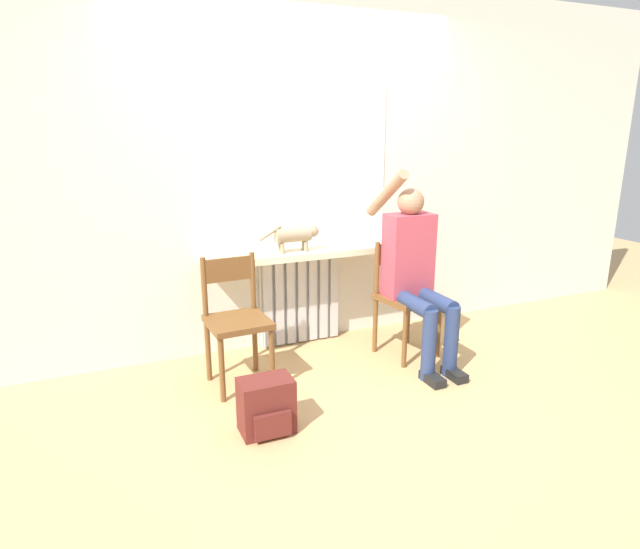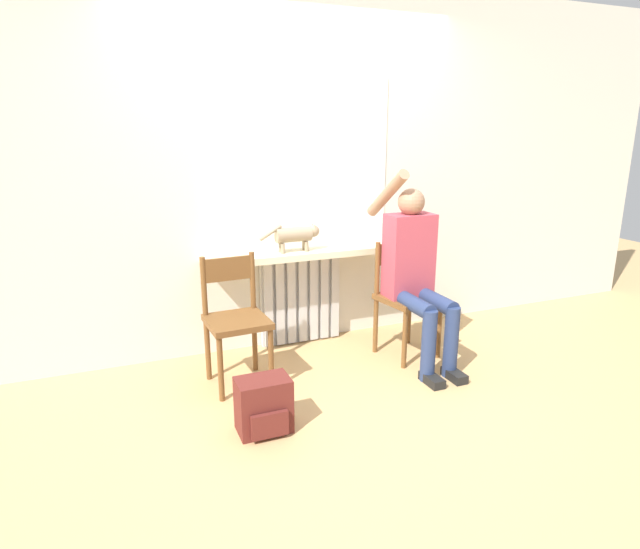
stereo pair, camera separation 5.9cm
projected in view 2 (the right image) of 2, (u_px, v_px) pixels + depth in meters
name	position (u px, v px, depth m)	size (l,w,h in m)	color
ground_plane	(366.00, 408.00, 3.28)	(12.00, 12.00, 0.00)	tan
wall_with_window	(296.00, 170.00, 4.02)	(7.00, 0.06, 2.70)	silver
radiator	(301.00, 298.00, 4.21)	(0.65, 0.08, 0.72)	silver
windowsill	(305.00, 253.00, 4.02)	(1.54, 0.29, 0.05)	beige
window_glass	(298.00, 164.00, 3.97)	(1.48, 0.01, 1.26)	white
chair_left	(236.00, 318.00, 3.49)	(0.40, 0.40, 0.86)	brown
chair_right	(405.00, 296.00, 3.96)	(0.44, 0.44, 0.86)	brown
person	(416.00, 268.00, 3.80)	(0.36, 0.99, 1.39)	navy
cat	(296.00, 235.00, 3.92)	(0.46, 0.11, 0.21)	#9E896B
backpack	(264.00, 406.00, 2.99)	(0.30, 0.22, 0.32)	maroon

